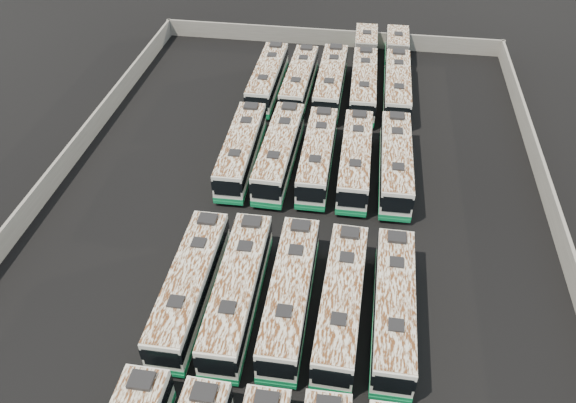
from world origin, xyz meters
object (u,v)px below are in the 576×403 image
at_px(bus_midback_far_left, 241,150).
at_px(bus_midfront_far_right, 394,307).
at_px(bus_midfront_left, 238,290).
at_px(bus_midback_right, 355,159).
at_px(bus_midfront_far_left, 190,286).
at_px(bus_back_left, 299,81).
at_px(bus_midfront_center, 290,294).
at_px(bus_midback_far_right, 396,162).
at_px(bus_back_right, 364,70).
at_px(bus_back_far_right, 397,72).
at_px(bus_back_far_left, 268,78).
at_px(bus_back_center, 331,82).
at_px(bus_midback_left, 279,151).
at_px(bus_midfront_right, 341,301).
at_px(bus_midback_center, 318,155).

bearing_deg(bus_midback_far_left, bus_midfront_far_right, -50.75).
xyz_separation_m(bus_midfront_left, bus_midback_right, (7.37, 17.47, -0.05)).
distance_m(bus_midfront_far_left, bus_midfront_left, 3.52).
xyz_separation_m(bus_midfront_left, bus_back_left, (0.08, 32.00, -0.08)).
height_order(bus_midfront_center, bus_midback_far_right, bus_midback_far_right).
relative_size(bus_midfront_left, bus_back_right, 0.65).
height_order(bus_midback_far_left, bus_back_far_right, bus_back_far_right).
height_order(bus_back_far_left, bus_back_center, bus_back_center).
height_order(bus_midback_left, bus_back_far_left, bus_midback_left).
distance_m(bus_midback_far_left, bus_midback_far_right, 14.64).
xyz_separation_m(bus_midfront_right, bus_midback_far_left, (-10.97, 17.24, -0.00)).
relative_size(bus_back_far_left, bus_back_right, 0.63).
xyz_separation_m(bus_midfront_far_right, bus_back_far_left, (-14.68, 31.72, 0.02)).
bearing_deg(bus_midback_center, bus_midfront_far_left, -112.87).
xyz_separation_m(bus_back_far_left, bus_back_right, (10.96, 3.57, 0.02)).
bearing_deg(bus_midback_right, bus_midback_center, 177.57).
bearing_deg(bus_midfront_center, bus_midback_far_right, 66.67).
bearing_deg(bus_midfront_far_right, bus_back_center, 103.19).
distance_m(bus_midfront_center, bus_back_left, 31.95).
xyz_separation_m(bus_midfront_left, bus_midfront_center, (3.76, 0.26, -0.03)).
height_order(bus_midback_center, bus_back_left, bus_midback_center).
relative_size(bus_midfront_far_left, bus_back_far_right, 0.64).
distance_m(bus_midfront_far_right, bus_back_far_left, 34.96).
distance_m(bus_midback_right, bus_back_far_right, 18.59).
height_order(bus_midfront_left, bus_midfront_center, bus_midfront_left).
relative_size(bus_midfront_far_left, bus_midfront_far_right, 1.01).
bearing_deg(bus_midback_right, bus_midfront_center, -102.38).
height_order(bus_midfront_far_left, bus_midfront_center, bus_midfront_center).
relative_size(bus_midback_left, bus_midback_right, 1.03).
bearing_deg(bus_midfront_left, bus_back_far_left, 95.85).
bearing_deg(bus_back_far_left, bus_back_center, 1.85).
height_order(bus_midback_center, bus_back_far_left, bus_back_far_left).
bearing_deg(bus_midfront_left, bus_back_left, 89.25).
xyz_separation_m(bus_midfront_far_left, bus_midfront_center, (7.27, 0.31, 0.01)).
relative_size(bus_midback_center, bus_back_center, 0.96).
relative_size(bus_midback_right, bus_back_center, 0.97).
distance_m(bus_midback_far_right, bus_back_far_left, 20.64).
bearing_deg(bus_midfront_far_right, bus_back_right, 96.18).
height_order(bus_midback_right, bus_midback_far_right, bus_midback_far_right).
bearing_deg(bus_back_left, bus_midback_far_left, -102.79).
height_order(bus_midfront_right, bus_midback_right, same).
bearing_deg(bus_back_far_right, bus_back_far_left, -166.17).
xyz_separation_m(bus_midfront_center, bus_midback_right, (3.62, 17.21, -0.02)).
distance_m(bus_midback_left, bus_back_right, 19.38).
distance_m(bus_midfront_center, bus_midfront_far_right, 7.31).
xyz_separation_m(bus_midback_left, bus_midback_right, (7.25, -0.07, -0.06)).
distance_m(bus_midfront_right, bus_back_far_right, 35.72).
distance_m(bus_midfront_far_left, bus_back_right, 37.18).
bearing_deg(bus_midfront_right, bus_midfront_center, 179.48).
bearing_deg(bus_midfront_left, bus_midback_center, 77.23).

